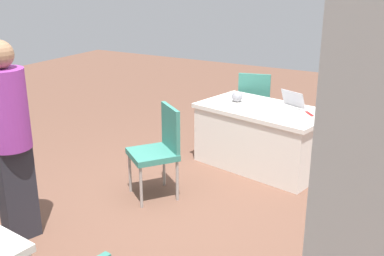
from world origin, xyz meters
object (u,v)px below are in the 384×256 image
yarn_ball (237,96)px  scissors_red (309,114)px  person_attendee_standing (10,133)px  laptop_silver (287,106)px  table_foreground (263,137)px  chair_by_pillar (255,102)px  chair_aisle (159,146)px

yarn_ball → scissors_red: 0.91m
person_attendee_standing → laptop_silver: 2.97m
laptop_silver → yarn_ball: size_ratio=3.07×
laptop_silver → scissors_red: 0.28m
table_foreground → scissors_red: 0.64m
scissors_red → table_foreground: bearing=-128.4°
table_foreground → person_attendee_standing: (1.24, 2.51, 0.60)m
chair_by_pillar → yarn_ball: chair_by_pillar is taller
chair_aisle → chair_by_pillar: 2.07m
person_attendee_standing → scissors_red: person_attendee_standing is taller
yarn_ball → scissors_red: (-0.90, 0.07, -0.06)m
chair_by_pillar → chair_aisle: bearing=-109.8°
chair_aisle → scissors_red: (-1.16, -1.24, 0.19)m
person_attendee_standing → scissors_red: size_ratio=9.56×
table_foreground → chair_aisle: bearing=62.9°
table_foreground → chair_aisle: size_ratio=1.73×
table_foreground → person_attendee_standing: person_attendee_standing is taller
chair_aisle → laptop_silver: size_ratio=2.32×
yarn_ball → person_attendee_standing: bearing=71.5°
chair_aisle → person_attendee_standing: (0.61, 1.27, 0.42)m
yarn_ball → scissors_red: bearing=175.3°
chair_aisle → yarn_ball: chair_aisle is taller
chair_by_pillar → laptop_silver: bearing=-62.6°
chair_by_pillar → table_foreground: bearing=-76.1°
table_foreground → scissors_red: (-0.53, -0.00, 0.36)m
laptop_silver → scissors_red: bearing=-164.9°
yarn_ball → scissors_red: yarn_ball is taller
chair_aisle → yarn_ball: bearing=-64.3°
table_foreground → person_attendee_standing: 2.87m
chair_aisle → person_attendee_standing: 1.47m
table_foreground → yarn_ball: (0.38, -0.08, 0.43)m
chair_aisle → person_attendee_standing: bearing=101.2°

